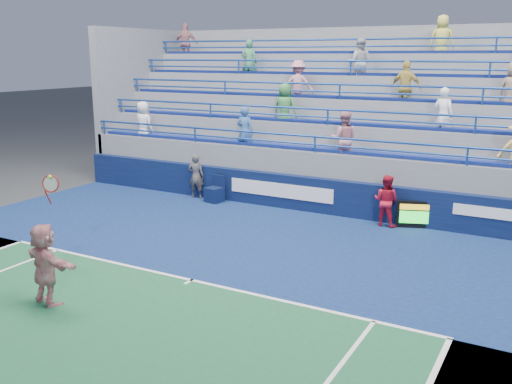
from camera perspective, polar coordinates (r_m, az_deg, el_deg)
The scene contains 8 objects.
ground at distance 12.66m, azimuth -6.48°, elevation -8.84°, with size 120.00×120.00×0.00m, color #333538.
sponsor_wall at distance 17.91m, azimuth 5.55°, elevation -0.25°, with size 18.00×0.32×1.10m.
bleacher_stand at distance 21.17m, azimuth 9.69°, elevation 4.50°, with size 18.00×5.60×6.13m.
serve_speed_board at distance 16.78m, azimuth 15.77°, elevation -2.19°, with size 1.11×0.51×0.79m.
judge_chair at distance 19.08m, azimuth -4.18°, elevation -0.18°, with size 0.59×0.59×0.90m.
tennis_player at distance 11.93m, azimuth -20.34°, elevation -6.78°, with size 1.60×0.78×2.65m.
line_judge at distance 19.61m, azimuth -6.02°, elevation 1.59°, with size 0.56×0.37×1.53m, color #131734.
ball_girl at distance 16.69m, azimuth 12.87°, elevation -0.85°, with size 0.73×0.57×1.50m, color red.
Camera 1 is at (6.85, -9.50, 4.80)m, focal length 40.00 mm.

